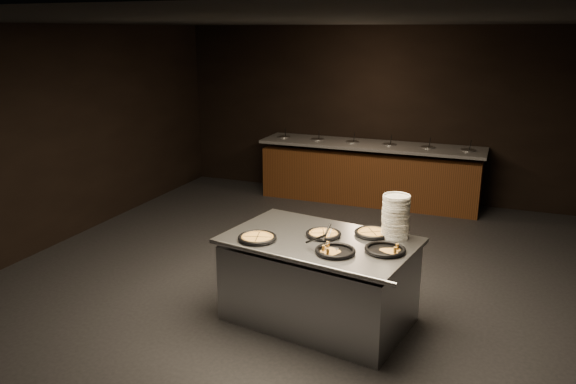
{
  "coord_description": "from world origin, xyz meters",
  "views": [
    {
      "loc": [
        2.08,
        -5.46,
        2.82
      ],
      "look_at": [
        -0.19,
        0.3,
        1.03
      ],
      "focal_mm": 35.0,
      "sensor_mm": 36.0,
      "label": 1
    }
  ],
  "objects_px": {
    "serving_counter": "(319,281)",
    "pan_cheese_whole": "(323,234)",
    "plate_stack": "(396,217)",
    "pan_veggie_whole": "(257,238)"
  },
  "relations": [
    {
      "from": "plate_stack",
      "to": "pan_cheese_whole",
      "type": "height_order",
      "value": "plate_stack"
    },
    {
      "from": "serving_counter",
      "to": "pan_cheese_whole",
      "type": "height_order",
      "value": "pan_cheese_whole"
    },
    {
      "from": "serving_counter",
      "to": "pan_veggie_whole",
      "type": "distance_m",
      "value": 0.77
    },
    {
      "from": "pan_veggie_whole",
      "to": "pan_cheese_whole",
      "type": "relative_size",
      "value": 1.08
    },
    {
      "from": "pan_cheese_whole",
      "to": "serving_counter",
      "type": "bearing_deg",
      "value": -96.79
    },
    {
      "from": "plate_stack",
      "to": "serving_counter",
      "type": "bearing_deg",
      "value": -155.46
    },
    {
      "from": "serving_counter",
      "to": "plate_stack",
      "type": "xyz_separation_m",
      "value": [
        0.67,
        0.31,
        0.66
      ]
    },
    {
      "from": "serving_counter",
      "to": "pan_veggie_whole",
      "type": "bearing_deg",
      "value": -146.51
    },
    {
      "from": "pan_cheese_whole",
      "to": "plate_stack",
      "type": "bearing_deg",
      "value": 18.15
    },
    {
      "from": "serving_counter",
      "to": "pan_veggie_whole",
      "type": "xyz_separation_m",
      "value": [
        -0.55,
        -0.24,
        0.47
      ]
    }
  ]
}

